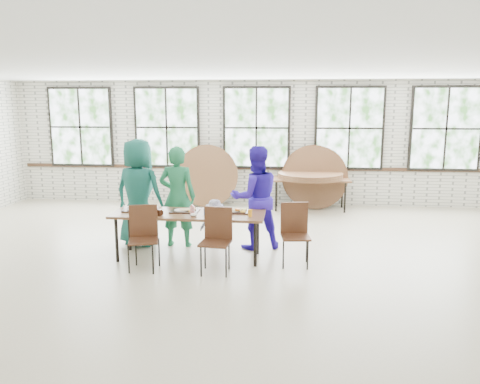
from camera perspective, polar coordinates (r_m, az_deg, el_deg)
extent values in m
plane|color=beige|center=(7.34, -0.31, -8.66)|extent=(12.00, 12.00, 0.00)
plane|color=white|center=(6.96, -0.33, 15.37)|extent=(12.00, 12.00, 0.00)
plane|color=silver|center=(11.45, 2.02, 5.97)|extent=(12.00, 0.00, 12.00)
plane|color=silver|center=(2.66, -10.53, -9.79)|extent=(12.00, 0.00, 12.00)
cube|color=#422819|center=(11.49, 1.99, 2.97)|extent=(11.80, 0.05, 0.08)
cube|color=black|center=(12.45, -18.83, 7.52)|extent=(1.62, 0.05, 1.97)
cube|color=white|center=(12.42, -18.90, 7.51)|extent=(1.50, 0.01, 1.85)
cube|color=black|center=(11.72, -8.89, 7.79)|extent=(1.62, 0.05, 1.97)
cube|color=white|center=(11.68, -8.93, 7.78)|extent=(1.50, 0.01, 1.85)
cube|color=black|center=(11.37, 2.01, 7.83)|extent=(1.62, 0.05, 1.97)
cube|color=white|center=(11.33, 2.00, 7.82)|extent=(1.50, 0.01, 1.85)
cube|color=black|center=(11.44, 13.17, 7.58)|extent=(1.62, 0.05, 1.97)
cube|color=white|center=(11.41, 13.19, 7.57)|extent=(1.50, 0.01, 1.85)
cube|color=black|center=(11.93, 23.78, 7.08)|extent=(1.62, 0.05, 1.97)
cube|color=white|center=(11.90, 23.84, 7.07)|extent=(1.50, 0.01, 1.85)
cube|color=brown|center=(7.44, -6.29, -2.69)|extent=(2.41, 0.84, 0.04)
cylinder|color=black|center=(7.55, -14.80, -5.69)|extent=(0.05, 0.05, 0.70)
cylinder|color=black|center=(8.09, -13.33, -4.53)|extent=(0.05, 0.05, 0.70)
cylinder|color=black|center=(7.10, 1.88, -6.37)|extent=(0.05, 0.05, 0.70)
cylinder|color=black|center=(7.68, 2.17, -5.07)|extent=(0.05, 0.05, 0.70)
cube|color=#4A2918|center=(7.07, -11.67, -5.82)|extent=(0.51, 0.49, 0.03)
cube|color=#4A2918|center=(7.19, -11.68, -3.48)|extent=(0.41, 0.13, 0.50)
cylinder|color=black|center=(7.04, -13.43, -7.93)|extent=(0.02, 0.02, 0.44)
cylinder|color=black|center=(7.34, -12.57, -7.10)|extent=(0.02, 0.02, 0.44)
cylinder|color=black|center=(6.93, -10.58, -8.10)|extent=(0.02, 0.02, 0.44)
cylinder|color=black|center=(7.24, -9.84, -7.26)|extent=(0.02, 0.02, 0.44)
cube|color=#4A2918|center=(6.81, -3.05, -6.25)|extent=(0.46, 0.45, 0.03)
cube|color=#4A2918|center=(6.92, -2.66, -3.82)|extent=(0.42, 0.08, 0.50)
cylinder|color=black|center=(6.75, -4.78, -8.48)|extent=(0.02, 0.02, 0.44)
cylinder|color=black|center=(7.06, -4.28, -7.59)|extent=(0.02, 0.02, 0.44)
cylinder|color=black|center=(6.69, -1.71, -8.61)|extent=(0.02, 0.02, 0.44)
cylinder|color=black|center=(7.01, -1.35, -7.70)|extent=(0.02, 0.02, 0.44)
cube|color=#4A2918|center=(7.16, 6.79, -5.47)|extent=(0.47, 0.45, 0.03)
cube|color=#4A2918|center=(7.27, 6.63, -3.16)|extent=(0.42, 0.08, 0.50)
cylinder|color=black|center=(7.06, 5.30, -7.62)|extent=(0.02, 0.02, 0.44)
cylinder|color=black|center=(7.38, 5.32, -6.80)|extent=(0.02, 0.02, 0.44)
cylinder|color=black|center=(7.07, 8.25, -7.66)|extent=(0.02, 0.02, 0.44)
cylinder|color=black|center=(7.39, 8.13, -6.84)|extent=(0.02, 0.02, 0.44)
imported|color=#175949|center=(8.26, -12.24, -0.06)|extent=(1.02, 0.79, 1.85)
imported|color=#1D6E44|center=(8.09, -7.63, -0.55)|extent=(0.64, 0.43, 1.74)
imported|color=#18133C|center=(8.07, -3.07, -3.81)|extent=(0.56, 0.35, 0.83)
imported|color=#2E1AB7|center=(7.90, 1.90, -0.70)|extent=(1.02, 0.90, 1.75)
cube|color=brown|center=(10.98, 8.55, 1.56)|extent=(1.82, 0.79, 0.04)
cylinder|color=black|center=(10.76, 4.42, -0.53)|extent=(0.04, 0.04, 0.70)
cylinder|color=black|center=(11.30, 4.48, 0.00)|extent=(0.04, 0.04, 0.70)
cylinder|color=black|center=(10.85, 12.68, -0.68)|extent=(0.04, 0.04, 0.70)
cylinder|color=black|center=(11.38, 12.35, -0.14)|extent=(0.04, 0.04, 0.70)
cube|color=black|center=(7.73, -12.36, -2.15)|extent=(0.44, 0.33, 0.02)
cube|color=black|center=(7.53, -6.75, -2.31)|extent=(0.44, 0.33, 0.02)
cube|color=black|center=(7.45, -0.50, -2.37)|extent=(0.44, 0.33, 0.02)
cylinder|color=black|center=(7.31, -9.78, -2.47)|extent=(0.09, 0.09, 0.09)
cube|color=red|center=(7.27, -5.81, -2.38)|extent=(0.06, 0.07, 0.11)
cylinder|color=#1554A3|center=(7.26, -4.17, -2.42)|extent=(0.07, 0.07, 0.10)
cylinder|color=orange|center=(7.14, 1.23, -2.58)|extent=(0.07, 0.07, 0.11)
cylinder|color=white|center=(7.10, -3.47, -2.70)|extent=(0.17, 0.17, 0.10)
ellipsoid|color=white|center=(7.32, -10.50, -2.66)|extent=(0.11, 0.11, 0.05)
ellipsoid|color=white|center=(7.19, -5.68, -2.78)|extent=(0.11, 0.11, 0.05)
ellipsoid|color=white|center=(7.27, -1.89, -2.58)|extent=(0.11, 0.11, 0.05)
cylinder|color=brown|center=(10.98, 8.55, 1.77)|extent=(1.50, 1.50, 0.04)
cylinder|color=brown|center=(10.97, 8.56, 2.00)|extent=(1.50, 1.50, 0.04)
cylinder|color=brown|center=(10.96, 8.57, 2.23)|extent=(1.50, 1.50, 0.04)
cylinder|color=brown|center=(11.37, -4.16, 2.03)|extent=(1.50, 0.39, 1.47)
cylinder|color=brown|center=(11.27, -4.05, 1.96)|extent=(1.50, 0.38, 1.47)
cylinder|color=brown|center=(11.23, 8.92, 1.82)|extent=(1.50, 0.27, 1.49)
cylinder|color=brown|center=(11.13, 9.22, 1.74)|extent=(1.50, 0.35, 1.48)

